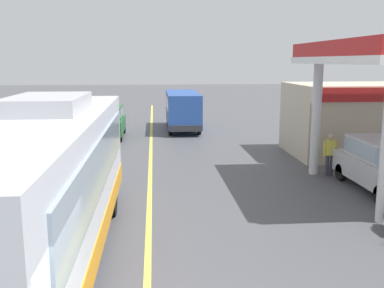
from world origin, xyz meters
The scene contains 7 objects.
ground centered at (0.00, 20.00, 0.00)m, with size 120.00×120.00×0.00m, color #4C4C51.
lane_divider_stripe centered at (0.00, 15.00, 0.00)m, with size 0.16×50.00×0.01m, color #D8CC4C.
coach_bus_main centered at (-2.21, 4.12, 1.72)m, with size 2.60×11.04×3.69m.
car_at_pump centered at (7.97, 9.15, 1.01)m, with size 1.70×4.20×1.82m.
minibus_opposing_lane centered at (2.05, 23.56, 1.47)m, with size 2.04×6.13×2.44m.
pedestrian_by_shop centered at (7.06, 11.32, 0.93)m, with size 0.55×0.22×1.66m.
car_trailing_behind_bus centered at (-2.47, 21.12, 1.01)m, with size 1.70×4.20×1.82m.
Camera 1 is at (0.19, -5.10, 4.46)m, focal length 41.32 mm.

